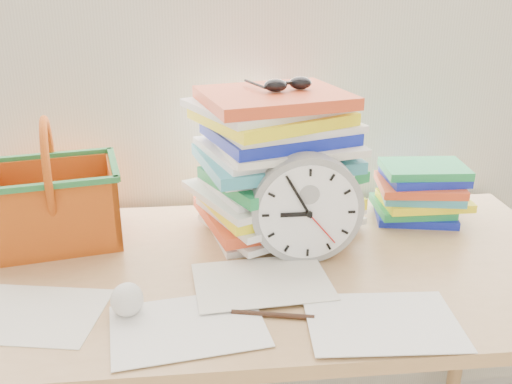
{
  "coord_description": "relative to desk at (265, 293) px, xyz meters",
  "views": [
    {
      "loc": [
        -0.13,
        0.5,
        1.37
      ],
      "look_at": [
        -0.02,
        1.6,
        0.92
      ],
      "focal_mm": 40.0,
      "sensor_mm": 36.0,
      "label": 1
    }
  ],
  "objects": [
    {
      "name": "desk",
      "position": [
        0.0,
        0.0,
        0.0
      ],
      "size": [
        1.4,
        0.7,
        0.75
      ],
      "color": "#AF8352",
      "rests_on": "ground"
    },
    {
      "name": "paper_stack",
      "position": [
        0.05,
        0.17,
        0.25
      ],
      "size": [
        0.44,
        0.4,
        0.35
      ],
      "primitive_type": null,
      "rotation": [
        0.0,
        0.0,
        0.32
      ],
      "color": "white",
      "rests_on": "desk"
    },
    {
      "name": "clock",
      "position": [
        0.09,
        0.02,
        0.2
      ],
      "size": [
        0.25,
        0.05,
        0.25
      ],
      "primitive_type": "cylinder",
      "rotation": [
        1.57,
        0.0,
        0.0
      ],
      "color": "gray",
      "rests_on": "desk"
    },
    {
      "name": "sunglasses",
      "position": [
        0.07,
        0.16,
        0.44
      ],
      "size": [
        0.16,
        0.15,
        0.03
      ],
      "primitive_type": null,
      "rotation": [
        0.0,
        0.0,
        0.37
      ],
      "color": "black",
      "rests_on": "paper_stack"
    },
    {
      "name": "book_stack",
      "position": [
        0.42,
        0.21,
        0.15
      ],
      "size": [
        0.27,
        0.22,
        0.14
      ],
      "primitive_type": null,
      "rotation": [
        0.0,
        0.0,
        -0.13
      ],
      "color": "white",
      "rests_on": "desk"
    },
    {
      "name": "basket",
      "position": [
        -0.48,
        0.17,
        0.22
      ],
      "size": [
        0.33,
        0.28,
        0.29
      ],
      "primitive_type": null,
      "rotation": [
        0.0,
        0.0,
        0.2
      ],
      "color": "#D65C14",
      "rests_on": "desk"
    },
    {
      "name": "crumpled_ball",
      "position": [
        -0.28,
        -0.17,
        0.11
      ],
      "size": [
        0.06,
        0.06,
        0.06
      ],
      "primitive_type": "sphere",
      "color": "white",
      "rests_on": "desk"
    },
    {
      "name": "pen",
      "position": [
        -0.01,
        -0.21,
        0.08
      ],
      "size": [
        0.15,
        0.04,
        0.01
      ],
      "primitive_type": "cylinder",
      "rotation": [
        0.0,
        1.57,
        -0.22
      ],
      "color": "black",
      "rests_on": "desk"
    },
    {
      "name": "scattered_papers",
      "position": [
        0.0,
        0.0,
        0.08
      ],
      "size": [
        1.26,
        0.42,
        0.02
      ],
      "primitive_type": null,
      "color": "white",
      "rests_on": "desk"
    }
  ]
}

